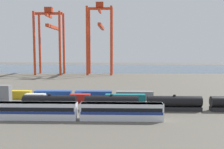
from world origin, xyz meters
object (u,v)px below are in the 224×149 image
(passenger_train, at_px, (36,110))
(shipping_container_4, at_px, (125,98))
(gantry_crane_west, at_px, (50,34))
(freight_tank_row, at_px, (174,103))
(gantry_crane_central, at_px, (100,32))
(shipping_container_7, at_px, (53,95))

(passenger_train, relative_size, shipping_container_4, 4.84)
(shipping_container_4, height_order, gantry_crane_west, gantry_crane_west)
(freight_tank_row, xyz_separation_m, gantry_crane_central, (-27.60, 103.34, 26.22))
(freight_tank_row, height_order, gantry_crane_west, gantry_crane_west)
(gantry_crane_west, bearing_deg, gantry_crane_central, 0.68)
(passenger_train, relative_size, gantry_crane_west, 1.33)
(freight_tank_row, bearing_deg, shipping_container_7, 156.96)
(freight_tank_row, relative_size, shipping_container_4, 6.68)
(shipping_container_7, xyz_separation_m, gantry_crane_west, (-24.50, 87.39, 25.56))
(shipping_container_4, relative_size, gantry_crane_west, 0.28)
(passenger_train, height_order, gantry_crane_central, gantry_crane_central)
(passenger_train, relative_size, gantry_crane_central, 1.25)
(shipping_container_4, xyz_separation_m, gantry_crane_central, (-14.83, 93.61, 26.91))
(freight_tank_row, xyz_separation_m, gantry_crane_west, (-61.06, 102.94, 24.87))
(gantry_crane_west, distance_m, gantry_crane_central, 33.49)
(freight_tank_row, distance_m, gantry_crane_central, 110.12)
(shipping_container_4, distance_m, shipping_container_7, 24.49)
(shipping_container_7, distance_m, gantry_crane_central, 92.26)
(shipping_container_7, bearing_deg, passenger_train, -83.82)
(gantry_crane_west, relative_size, gantry_crane_central, 0.94)
(shipping_container_7, bearing_deg, freight_tank_row, -23.04)
(gantry_crane_west, xyz_separation_m, gantry_crane_central, (33.46, 0.40, 1.35))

